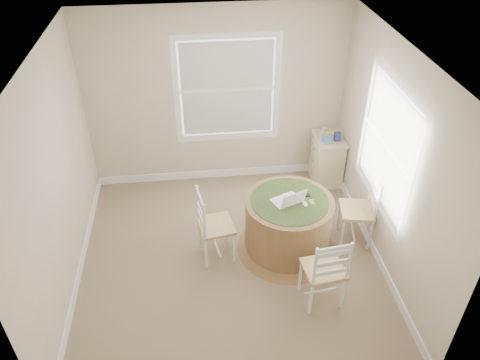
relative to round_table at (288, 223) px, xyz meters
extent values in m
cube|color=#907B5B|center=(-0.72, -0.12, -0.42)|extent=(3.60, 3.60, 0.02)
cube|color=white|center=(-0.72, -0.12, 2.20)|extent=(3.60, 3.60, 0.02)
cube|color=#B9AE92|center=(-0.72, 1.69, 0.89)|extent=(3.60, 0.02, 2.60)
cube|color=#B9AE92|center=(-0.72, -1.93, 0.89)|extent=(3.60, 0.02, 2.60)
cube|color=#B9AE92|center=(-2.53, -0.12, 0.89)|extent=(0.02, 3.60, 2.60)
cube|color=#B9AE92|center=(1.09, -0.12, 0.89)|extent=(0.02, 3.60, 2.60)
cube|color=white|center=(-0.72, 1.67, -0.35)|extent=(3.60, 0.02, 0.12)
cube|color=white|center=(-2.51, -0.12, -0.35)|extent=(0.02, 3.60, 0.12)
cube|color=white|center=(1.07, -0.12, -0.35)|extent=(0.02, 3.60, 0.12)
cylinder|color=brown|center=(0.00, 0.00, 0.00)|extent=(1.04, 1.04, 0.68)
cone|color=brown|center=(0.00, 0.00, -0.38)|extent=(1.24, 1.24, 0.08)
cylinder|color=brown|center=(0.00, 0.00, 0.33)|extent=(1.06, 1.06, 0.03)
cylinder|color=#435524|center=(0.00, 0.00, 0.34)|extent=(0.92, 0.92, 0.01)
cone|color=#435524|center=(0.00, 0.00, 0.29)|extent=(1.02, 1.02, 0.10)
cube|color=white|center=(-0.04, 0.01, 0.35)|extent=(0.39, 0.34, 0.02)
cube|color=silver|center=(-0.04, 0.01, 0.36)|extent=(0.30, 0.22, 0.00)
cube|color=black|center=(0.02, -0.12, 0.46)|extent=(0.33, 0.19, 0.21)
ellipsoid|color=white|center=(0.16, -0.09, 0.35)|extent=(0.08, 0.10, 0.03)
cube|color=#B7BABF|center=(0.25, -0.05, 0.34)|extent=(0.06, 0.10, 0.02)
cube|color=black|center=(0.23, 0.07, 0.35)|extent=(0.07, 0.06, 0.02)
cube|color=beige|center=(0.86, 1.39, -0.05)|extent=(0.39, 0.53, 0.72)
cube|color=beige|center=(0.86, 1.39, 0.32)|extent=(0.42, 0.57, 0.02)
cube|color=beige|center=(0.67, 1.39, -0.27)|extent=(0.02, 0.45, 0.15)
cube|color=beige|center=(0.67, 1.39, -0.05)|extent=(0.02, 0.45, 0.15)
cube|color=beige|center=(0.67, 1.39, 0.16)|extent=(0.02, 0.45, 0.15)
cube|color=#5075B7|center=(0.80, 1.29, 0.38)|extent=(0.12, 0.12, 0.10)
cube|color=#D7D84C|center=(0.89, 1.43, 0.36)|extent=(0.15, 0.10, 0.06)
cube|color=navy|center=(0.95, 1.32, 0.39)|extent=(0.08, 0.08, 0.12)
cylinder|color=beige|center=(0.82, 1.54, 0.37)|extent=(0.07, 0.07, 0.09)
camera|label=1|loc=(-1.07, -4.22, 3.74)|focal=35.00mm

